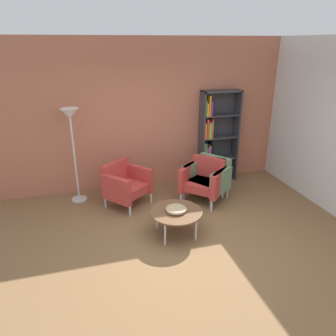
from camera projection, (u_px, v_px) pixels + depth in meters
ground_plane at (183, 250)px, 4.62m from camera, size 8.32×8.32×0.00m
brick_back_panel at (145, 115)px, 6.28m from camera, size 6.40×0.12×2.90m
plaster_right_partition at (336, 128)px, 5.35m from camera, size 0.12×5.20×2.90m
bookshelf_tall at (215, 139)px, 6.65m from camera, size 0.80×0.30×1.90m
coffee_table_low at (176, 213)px, 4.87m from camera, size 0.80×0.80×0.40m
decorative_bowl at (176, 209)px, 4.85m from camera, size 0.32×0.32×0.05m
armchair_corner_red at (125, 183)px, 5.77m from camera, size 0.95×0.94×0.78m
armchair_spare_guest at (204, 179)px, 5.94m from camera, size 0.95×0.95×0.78m
armchair_near_window at (208, 177)px, 6.02m from camera, size 0.93×0.94×0.78m
floor_lamp_torchiere at (71, 125)px, 5.55m from camera, size 0.32×0.32×1.74m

